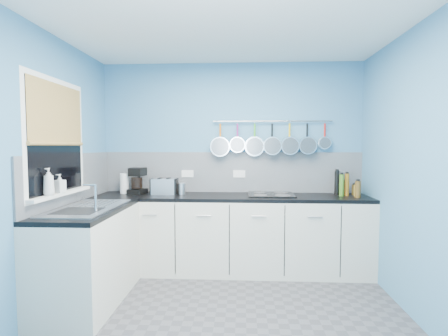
# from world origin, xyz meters

# --- Properties ---
(floor) EXTENTS (3.20, 3.00, 0.02)m
(floor) POSITION_xyz_m (0.00, 0.00, -0.01)
(floor) COLOR #47474C
(floor) RESTS_ON ground
(ceiling) EXTENTS (3.20, 3.00, 0.02)m
(ceiling) POSITION_xyz_m (0.00, 0.00, 2.51)
(ceiling) COLOR white
(ceiling) RESTS_ON ground
(wall_back) EXTENTS (3.20, 0.02, 2.50)m
(wall_back) POSITION_xyz_m (0.00, 1.51, 1.25)
(wall_back) COLOR teal
(wall_back) RESTS_ON ground
(wall_front) EXTENTS (3.20, 0.02, 2.50)m
(wall_front) POSITION_xyz_m (0.00, -1.51, 1.25)
(wall_front) COLOR teal
(wall_front) RESTS_ON ground
(wall_left) EXTENTS (0.02, 3.00, 2.50)m
(wall_left) POSITION_xyz_m (-1.61, 0.00, 1.25)
(wall_left) COLOR teal
(wall_left) RESTS_ON ground
(wall_right) EXTENTS (0.02, 3.00, 2.50)m
(wall_right) POSITION_xyz_m (1.61, 0.00, 1.25)
(wall_right) COLOR teal
(wall_right) RESTS_ON ground
(backsplash_back) EXTENTS (3.20, 0.02, 0.50)m
(backsplash_back) POSITION_xyz_m (0.00, 1.49, 1.15)
(backsplash_back) COLOR gray
(backsplash_back) RESTS_ON wall_back
(backsplash_left) EXTENTS (0.02, 1.80, 0.50)m
(backsplash_left) POSITION_xyz_m (-1.59, 0.60, 1.15)
(backsplash_left) COLOR gray
(backsplash_left) RESTS_ON wall_left
(cabinet_run_back) EXTENTS (3.20, 0.60, 0.86)m
(cabinet_run_back) POSITION_xyz_m (0.00, 1.20, 0.43)
(cabinet_run_back) COLOR beige
(cabinet_run_back) RESTS_ON ground
(worktop_back) EXTENTS (3.20, 0.60, 0.04)m
(worktop_back) POSITION_xyz_m (0.00, 1.20, 0.88)
(worktop_back) COLOR black
(worktop_back) RESTS_ON cabinet_run_back
(cabinet_run_left) EXTENTS (0.60, 1.20, 0.86)m
(cabinet_run_left) POSITION_xyz_m (-1.30, 0.30, 0.43)
(cabinet_run_left) COLOR beige
(cabinet_run_left) RESTS_ON ground
(worktop_left) EXTENTS (0.60, 1.20, 0.04)m
(worktop_left) POSITION_xyz_m (-1.30, 0.30, 0.88)
(worktop_left) COLOR black
(worktop_left) RESTS_ON cabinet_run_left
(window_frame) EXTENTS (0.01, 1.00, 1.10)m
(window_frame) POSITION_xyz_m (-1.58, 0.30, 1.55)
(window_frame) COLOR white
(window_frame) RESTS_ON wall_left
(window_glass) EXTENTS (0.01, 0.90, 1.00)m
(window_glass) POSITION_xyz_m (-1.57, 0.30, 1.55)
(window_glass) COLOR black
(window_glass) RESTS_ON wall_left
(bamboo_blind) EXTENTS (0.01, 0.90, 0.55)m
(bamboo_blind) POSITION_xyz_m (-1.56, 0.30, 1.77)
(bamboo_blind) COLOR tan
(bamboo_blind) RESTS_ON wall_left
(window_sill) EXTENTS (0.10, 0.98, 0.03)m
(window_sill) POSITION_xyz_m (-1.55, 0.30, 1.04)
(window_sill) COLOR white
(window_sill) RESTS_ON wall_left
(sink_unit) EXTENTS (0.50, 0.95, 0.01)m
(sink_unit) POSITION_xyz_m (-1.30, 0.30, 0.90)
(sink_unit) COLOR silver
(sink_unit) RESTS_ON worktop_left
(mixer_tap) EXTENTS (0.12, 0.08, 0.26)m
(mixer_tap) POSITION_xyz_m (-1.14, 0.12, 1.03)
(mixer_tap) COLOR silver
(mixer_tap) RESTS_ON worktop_left
(socket_left) EXTENTS (0.15, 0.01, 0.09)m
(socket_left) POSITION_xyz_m (-0.55, 1.48, 1.13)
(socket_left) COLOR white
(socket_left) RESTS_ON backsplash_back
(socket_right) EXTENTS (0.15, 0.01, 0.09)m
(socket_right) POSITION_xyz_m (0.10, 1.48, 1.13)
(socket_right) COLOR white
(socket_right) RESTS_ON backsplash_back
(pot_rail) EXTENTS (1.45, 0.02, 0.02)m
(pot_rail) POSITION_xyz_m (0.50, 1.45, 1.78)
(pot_rail) COLOR silver
(pot_rail) RESTS_ON wall_back
(soap_bottle_a) EXTENTS (0.10, 0.10, 0.24)m
(soap_bottle_a) POSITION_xyz_m (-1.53, 0.07, 1.17)
(soap_bottle_a) COLOR white
(soap_bottle_a) RESTS_ON window_sill
(soap_bottle_b) EXTENTS (0.10, 0.10, 0.17)m
(soap_bottle_b) POSITION_xyz_m (-1.53, 0.25, 1.14)
(soap_bottle_b) COLOR white
(soap_bottle_b) RESTS_ON window_sill
(paper_towel) EXTENTS (0.12, 0.12, 0.24)m
(paper_towel) POSITION_xyz_m (-1.30, 1.29, 1.02)
(paper_towel) COLOR white
(paper_towel) RESTS_ON worktop_back
(coffee_maker) EXTENTS (0.22, 0.23, 0.31)m
(coffee_maker) POSITION_xyz_m (-1.13, 1.27, 1.06)
(coffee_maker) COLOR black
(coffee_maker) RESTS_ON worktop_back
(toaster) EXTENTS (0.30, 0.19, 0.19)m
(toaster) POSITION_xyz_m (-0.80, 1.25, 0.99)
(toaster) COLOR silver
(toaster) RESTS_ON worktop_back
(canister) EXTENTS (0.11, 0.11, 0.14)m
(canister) POSITION_xyz_m (-0.59, 1.25, 0.97)
(canister) COLOR silver
(canister) RESTS_ON worktop_back
(hob) EXTENTS (0.54, 0.47, 0.01)m
(hob) POSITION_xyz_m (0.48, 1.25, 0.91)
(hob) COLOR black
(hob) RESTS_ON worktop_back
(pan_0) EXTENTS (0.24, 0.08, 0.43)m
(pan_0) POSITION_xyz_m (-0.13, 1.44, 1.56)
(pan_0) COLOR silver
(pan_0) RESTS_ON pot_rail
(pan_1) EXTENTS (0.19, 0.07, 0.38)m
(pan_1) POSITION_xyz_m (0.08, 1.44, 1.59)
(pan_1) COLOR silver
(pan_1) RESTS_ON pot_rail
(pan_2) EXTENTS (0.23, 0.05, 0.42)m
(pan_2) POSITION_xyz_m (0.29, 1.44, 1.57)
(pan_2) COLOR silver
(pan_2) RESTS_ON pot_rail
(pan_3) EXTENTS (0.22, 0.11, 0.41)m
(pan_3) POSITION_xyz_m (0.50, 1.44, 1.57)
(pan_3) COLOR silver
(pan_3) RESTS_ON pot_rail
(pan_4) EXTENTS (0.22, 0.11, 0.41)m
(pan_4) POSITION_xyz_m (0.71, 1.44, 1.57)
(pan_4) COLOR silver
(pan_4) RESTS_ON pot_rail
(pan_5) EXTENTS (0.21, 0.10, 0.40)m
(pan_5) POSITION_xyz_m (0.92, 1.44, 1.58)
(pan_5) COLOR silver
(pan_5) RESTS_ON pot_rail
(pan_6) EXTENTS (0.15, 0.05, 0.34)m
(pan_6) POSITION_xyz_m (1.14, 1.44, 1.61)
(pan_6) COLOR silver
(pan_6) RESTS_ON pot_rail
(condiment_0) EXTENTS (0.06, 0.06, 0.12)m
(condiment_0) POSITION_xyz_m (1.46, 1.32, 0.96)
(condiment_0) COLOR brown
(condiment_0) RESTS_ON worktop_back
(condiment_1) EXTENTS (0.05, 0.05, 0.16)m
(condiment_1) POSITION_xyz_m (1.36, 1.33, 0.98)
(condiment_1) COLOR black
(condiment_1) RESTS_ON worktop_back
(condiment_2) EXTENTS (0.06, 0.06, 0.28)m
(condiment_2) POSITION_xyz_m (1.26, 1.34, 1.04)
(condiment_2) COLOR black
(condiment_2) RESTS_ON worktop_back
(condiment_3) EXTENTS (0.05, 0.05, 0.13)m
(condiment_3) POSITION_xyz_m (1.45, 1.21, 0.97)
(condiment_3) COLOR olive
(condiment_3) RESTS_ON worktop_back
(condiment_4) EXTENTS (0.05, 0.05, 0.26)m
(condiment_4) POSITION_xyz_m (1.35, 1.24, 1.03)
(condiment_4) COLOR #8C5914
(condiment_4) RESTS_ON worktop_back
(condiment_5) EXTENTS (0.05, 0.05, 0.25)m
(condiment_5) POSITION_xyz_m (1.28, 1.20, 1.03)
(condiment_5) COLOR #3F721E
(condiment_5) RESTS_ON worktop_back
(condiment_6) EXTENTS (0.06, 0.06, 0.19)m
(condiment_6) POSITION_xyz_m (1.43, 1.11, 0.99)
(condiment_6) COLOR brown
(condiment_6) RESTS_ON worktop_back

